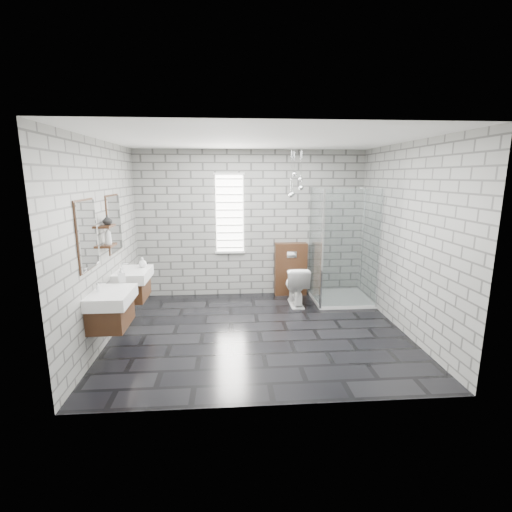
{
  "coord_description": "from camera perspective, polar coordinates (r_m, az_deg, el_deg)",
  "views": [
    {
      "loc": [
        -0.42,
        -5.06,
        2.23
      ],
      "look_at": [
        -0.02,
        0.35,
        1.06
      ],
      "focal_mm": 26.0,
      "sensor_mm": 36.0,
      "label": 1
    }
  ],
  "objects": [
    {
      "name": "shelf_upper",
      "position": [
        5.3,
        -21.95,
        4.28
      ],
      "size": [
        0.14,
        0.3,
        0.03
      ],
      "primitive_type": "cube",
      "color": "#412514",
      "rests_on": "wall_left"
    },
    {
      "name": "soap_bottle_a",
      "position": [
        5.21,
        -20.0,
        -2.74
      ],
      "size": [
        0.12,
        0.12,
        0.2
      ],
      "primitive_type": "imported",
      "rotation": [
        0.0,
        0.0,
        0.34
      ],
      "color": "#B2B2B2",
      "rests_on": "vanity_left"
    },
    {
      "name": "ceiling",
      "position": [
        5.1,
        0.52,
        17.61
      ],
      "size": [
        4.2,
        3.6,
        0.02
      ],
      "primitive_type": "cube",
      "color": "white",
      "rests_on": "wall_back"
    },
    {
      "name": "window",
      "position": [
        6.88,
        -4.08,
        6.5
      ],
      "size": [
        0.56,
        0.05,
        1.48
      ],
      "color": "white",
      "rests_on": "wall_back"
    },
    {
      "name": "soap_bottle_c",
      "position": [
        5.29,
        -21.83,
        2.9
      ],
      "size": [
        0.09,
        0.09,
        0.24
      ],
      "primitive_type": "imported",
      "rotation": [
        0.0,
        0.0,
        -0.01
      ],
      "color": "#B2B2B2",
      "rests_on": "shelf_lower"
    },
    {
      "name": "toilet",
      "position": [
        6.57,
        6.14,
        -4.52
      ],
      "size": [
        0.39,
        0.68,
        0.69
      ],
      "primitive_type": "imported",
      "rotation": [
        0.0,
        0.0,
        3.14
      ],
      "color": "white",
      "rests_on": "floor"
    },
    {
      "name": "shower_enclosure",
      "position": [
        6.76,
        12.44,
        -2.9
      ],
      "size": [
        1.0,
        1.0,
        2.03
      ],
      "color": "white",
      "rests_on": "floor"
    },
    {
      "name": "wall_front",
      "position": [
        3.39,
        3.01,
        -2.84
      ],
      "size": [
        4.2,
        0.02,
        2.7
      ],
      "primitive_type": "cube",
      "color": "gray",
      "rests_on": "floor"
    },
    {
      "name": "pendant_cluster",
      "position": [
        6.53,
        6.12,
        10.74
      ],
      "size": [
        0.27,
        0.22,
        0.84
      ],
      "color": "silver",
      "rests_on": "ceiling"
    },
    {
      "name": "floor",
      "position": [
        5.55,
        0.47,
        -11.6
      ],
      "size": [
        4.2,
        3.6,
        0.02
      ],
      "primitive_type": "cube",
      "color": "black",
      "rests_on": "ground"
    },
    {
      "name": "vase",
      "position": [
        5.29,
        -21.91,
        5.15
      ],
      "size": [
        0.13,
        0.13,
        0.13
      ],
      "primitive_type": "imported",
      "rotation": [
        0.0,
        0.0,
        -0.03
      ],
      "color": "#B2B2B2",
      "rests_on": "shelf_upper"
    },
    {
      "name": "wall_back",
      "position": [
        6.94,
        -0.74,
        4.92
      ],
      "size": [
        4.2,
        0.02,
        2.7
      ],
      "primitive_type": "cube",
      "color": "gray",
      "rests_on": "floor"
    },
    {
      "name": "wall_right",
      "position": [
        5.72,
        22.07,
        2.47
      ],
      "size": [
        0.02,
        3.6,
        2.7
      ],
      "primitive_type": "cube",
      "color": "gray",
      "rests_on": "floor"
    },
    {
      "name": "vanity_right",
      "position": [
        5.89,
        -18.74,
        -2.93
      ],
      "size": [
        0.47,
        0.7,
        1.57
      ],
      "color": "#412514",
      "rests_on": "wall_left"
    },
    {
      "name": "vanity_left",
      "position": [
        4.91,
        -21.78,
        -6.15
      ],
      "size": [
        0.47,
        0.7,
        1.57
      ],
      "color": "#412514",
      "rests_on": "wall_left"
    },
    {
      "name": "wall_left",
      "position": [
        5.41,
        -22.41,
        1.91
      ],
      "size": [
        0.02,
        3.6,
        2.7
      ],
      "primitive_type": "cube",
      "color": "gray",
      "rests_on": "floor"
    },
    {
      "name": "cistern_panel",
      "position": [
        7.07,
        5.34,
        -2.0
      ],
      "size": [
        0.6,
        0.2,
        1.0
      ],
      "primitive_type": "cube",
      "color": "#412514",
      "rests_on": "floor"
    },
    {
      "name": "soap_bottle_b",
      "position": [
        5.96,
        -17.05,
        -0.95
      ],
      "size": [
        0.16,
        0.16,
        0.16
      ],
      "primitive_type": "imported",
      "rotation": [
        0.0,
        0.0,
        -0.39
      ],
      "color": "#B2B2B2",
      "rests_on": "vanity_right"
    },
    {
      "name": "flush_plate",
      "position": [
        6.9,
        5.54,
        0.2
      ],
      "size": [
        0.18,
        0.01,
        0.12
      ],
      "primitive_type": "cube",
      "color": "silver",
      "rests_on": "cistern_panel"
    },
    {
      "name": "shelf_lower",
      "position": [
        5.34,
        -21.73,
        1.52
      ],
      "size": [
        0.14,
        0.3,
        0.03
      ],
      "primitive_type": "cube",
      "color": "#412514",
      "rests_on": "wall_left"
    }
  ]
}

